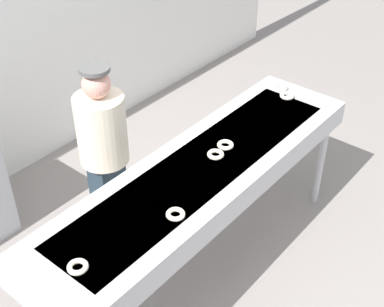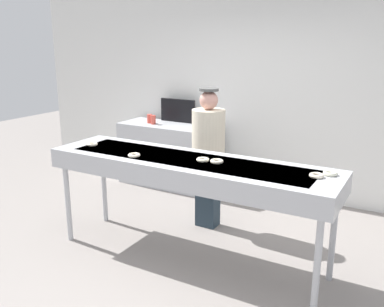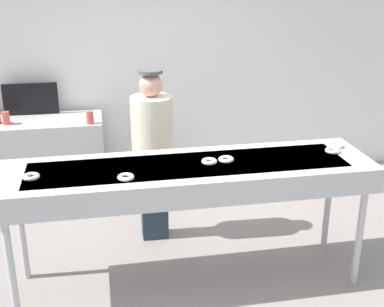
{
  "view_description": "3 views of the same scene",
  "coord_description": "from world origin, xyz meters",
  "px_view_note": "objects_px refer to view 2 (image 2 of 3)",
  "views": [
    {
      "loc": [
        -2.28,
        -1.8,
        3.25
      ],
      "look_at": [
        0.1,
        0.16,
        1.01
      ],
      "focal_mm": 50.31,
      "sensor_mm": 36.0,
      "label": 1
    },
    {
      "loc": [
        1.9,
        -3.27,
        2.1
      ],
      "look_at": [
        0.02,
        0.04,
        1.07
      ],
      "focal_mm": 39.31,
      "sensor_mm": 36.0,
      "label": 2
    },
    {
      "loc": [
        -0.63,
        -3.48,
        2.45
      ],
      "look_at": [
        0.04,
        0.07,
        1.09
      ],
      "focal_mm": 47.35,
      "sensor_mm": 36.0,
      "label": 3
    }
  ],
  "objects_px": {
    "worker_baker": "(208,149)",
    "paper_cup_1": "(150,119)",
    "sugar_donut_2": "(217,161)",
    "paper_cup_2": "(153,120)",
    "sugar_donut_5": "(316,176)",
    "prep_counter": "(169,155)",
    "paper_cup_0": "(199,127)",
    "menu_display": "(178,111)",
    "fryer_conveyor": "(188,169)",
    "sugar_donut_0": "(92,144)",
    "sugar_donut_1": "(330,173)",
    "sugar_donut_3": "(134,155)",
    "sugar_donut_4": "(203,160)"
  },
  "relations": [
    {
      "from": "worker_baker",
      "to": "paper_cup_1",
      "type": "bearing_deg",
      "value": -43.78
    },
    {
      "from": "sugar_donut_2",
      "to": "paper_cup_2",
      "type": "xyz_separation_m",
      "value": [
        -1.87,
        1.69,
        -0.06
      ]
    },
    {
      "from": "sugar_donut_5",
      "to": "worker_baker",
      "type": "height_order",
      "value": "worker_baker"
    },
    {
      "from": "prep_counter",
      "to": "paper_cup_2",
      "type": "relative_size",
      "value": 11.34
    },
    {
      "from": "paper_cup_0",
      "to": "paper_cup_2",
      "type": "distance_m",
      "value": 0.85
    },
    {
      "from": "paper_cup_0",
      "to": "menu_display",
      "type": "xyz_separation_m",
      "value": [
        -0.62,
        0.47,
        0.11
      ]
    },
    {
      "from": "menu_display",
      "to": "fryer_conveyor",
      "type": "bearing_deg",
      "value": -56.34
    },
    {
      "from": "sugar_donut_0",
      "to": "paper_cup_1",
      "type": "bearing_deg",
      "value": 106.44
    },
    {
      "from": "sugar_donut_5",
      "to": "sugar_donut_1",
      "type": "bearing_deg",
      "value": 53.75
    },
    {
      "from": "worker_baker",
      "to": "menu_display",
      "type": "bearing_deg",
      "value": -57.72
    },
    {
      "from": "worker_baker",
      "to": "paper_cup_1",
      "type": "distance_m",
      "value": 1.77
    },
    {
      "from": "paper_cup_0",
      "to": "prep_counter",
      "type": "bearing_deg",
      "value": 160.36
    },
    {
      "from": "sugar_donut_3",
      "to": "paper_cup_0",
      "type": "height_order",
      "value": "sugar_donut_3"
    },
    {
      "from": "prep_counter",
      "to": "menu_display",
      "type": "distance_m",
      "value": 0.68
    },
    {
      "from": "fryer_conveyor",
      "to": "paper_cup_0",
      "type": "distance_m",
      "value": 1.73
    },
    {
      "from": "menu_display",
      "to": "paper_cup_0",
      "type": "bearing_deg",
      "value": -37.34
    },
    {
      "from": "sugar_donut_0",
      "to": "worker_baker",
      "type": "xyz_separation_m",
      "value": [
        0.95,
        0.83,
        -0.12
      ]
    },
    {
      "from": "sugar_donut_1",
      "to": "sugar_donut_4",
      "type": "relative_size",
      "value": 1.0
    },
    {
      "from": "fryer_conveyor",
      "to": "paper_cup_0",
      "type": "xyz_separation_m",
      "value": [
        -0.74,
        1.56,
        0.05
      ]
    },
    {
      "from": "fryer_conveyor",
      "to": "paper_cup_0",
      "type": "relative_size",
      "value": 21.79
    },
    {
      "from": "sugar_donut_0",
      "to": "paper_cup_1",
      "type": "relative_size",
      "value": 0.92
    },
    {
      "from": "paper_cup_1",
      "to": "paper_cup_2",
      "type": "height_order",
      "value": "same"
    },
    {
      "from": "sugar_donut_0",
      "to": "sugar_donut_4",
      "type": "relative_size",
      "value": 1.0
    },
    {
      "from": "sugar_donut_3",
      "to": "sugar_donut_0",
      "type": "bearing_deg",
      "value": 168.44
    },
    {
      "from": "sugar_donut_3",
      "to": "sugar_donut_4",
      "type": "bearing_deg",
      "value": 16.1
    },
    {
      "from": "sugar_donut_1",
      "to": "menu_display",
      "type": "relative_size",
      "value": 0.21
    },
    {
      "from": "sugar_donut_0",
      "to": "menu_display",
      "type": "relative_size",
      "value": 0.21
    },
    {
      "from": "fryer_conveyor",
      "to": "sugar_donut_1",
      "type": "height_order",
      "value": "sugar_donut_1"
    },
    {
      "from": "sugar_donut_1",
      "to": "paper_cup_2",
      "type": "bearing_deg",
      "value": 151.5
    },
    {
      "from": "worker_baker",
      "to": "paper_cup_1",
      "type": "relative_size",
      "value": 12.34
    },
    {
      "from": "paper_cup_2",
      "to": "sugar_donut_2",
      "type": "bearing_deg",
      "value": -42.06
    },
    {
      "from": "paper_cup_2",
      "to": "menu_display",
      "type": "distance_m",
      "value": 0.41
    },
    {
      "from": "prep_counter",
      "to": "paper_cup_1",
      "type": "height_order",
      "value": "paper_cup_1"
    },
    {
      "from": "sugar_donut_1",
      "to": "sugar_donut_3",
      "type": "xyz_separation_m",
      "value": [
        -1.75,
        -0.35,
        0.0
      ]
    },
    {
      "from": "sugar_donut_2",
      "to": "paper_cup_2",
      "type": "bearing_deg",
      "value": 137.94
    },
    {
      "from": "sugar_donut_2",
      "to": "sugar_donut_5",
      "type": "bearing_deg",
      "value": 1.89
    },
    {
      "from": "sugar_donut_5",
      "to": "sugar_donut_4",
      "type": "bearing_deg",
      "value": -177.4
    },
    {
      "from": "sugar_donut_5",
      "to": "paper_cup_1",
      "type": "xyz_separation_m",
      "value": [
        -2.85,
        1.7,
        -0.06
      ]
    },
    {
      "from": "fryer_conveyor",
      "to": "sugar_donut_0",
      "type": "relative_size",
      "value": 23.73
    },
    {
      "from": "prep_counter",
      "to": "sugar_donut_0",
      "type": "bearing_deg",
      "value": -83.34
    },
    {
      "from": "sugar_donut_1",
      "to": "sugar_donut_4",
      "type": "xyz_separation_m",
      "value": [
        -1.11,
        -0.16,
        0.0
      ]
    },
    {
      "from": "fryer_conveyor",
      "to": "sugar_donut_1",
      "type": "xyz_separation_m",
      "value": [
        1.27,
        0.16,
        0.11
      ]
    },
    {
      "from": "sugar_donut_0",
      "to": "sugar_donut_5",
      "type": "height_order",
      "value": "same"
    },
    {
      "from": "prep_counter",
      "to": "menu_display",
      "type": "xyz_separation_m",
      "value": [
        0.0,
        0.25,
        0.63
      ]
    },
    {
      "from": "sugar_donut_2",
      "to": "paper_cup_1",
      "type": "height_order",
      "value": "sugar_donut_2"
    },
    {
      "from": "sugar_donut_1",
      "to": "menu_display",
      "type": "distance_m",
      "value": 3.22
    },
    {
      "from": "sugar_donut_4",
      "to": "menu_display",
      "type": "bearing_deg",
      "value": 126.63
    },
    {
      "from": "sugar_donut_4",
      "to": "worker_baker",
      "type": "xyz_separation_m",
      "value": [
        -0.35,
        0.78,
        -0.12
      ]
    },
    {
      "from": "worker_baker",
      "to": "paper_cup_2",
      "type": "distance_m",
      "value": 1.66
    },
    {
      "from": "sugar_donut_4",
      "to": "paper_cup_0",
      "type": "bearing_deg",
      "value": 119.8
    }
  ]
}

